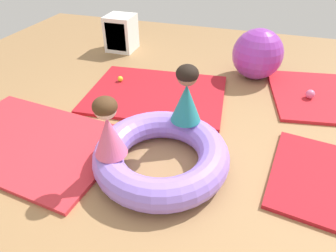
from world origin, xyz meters
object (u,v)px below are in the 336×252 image
at_px(play_ball_yellow, 120,79).
at_px(exercise_ball_large, 257,54).
at_px(storage_cube, 121,33).
at_px(child_in_pink, 108,128).
at_px(child_in_teal, 186,95).
at_px(play_ball_pink, 310,94).
at_px(inflatable_cushion, 161,155).

bearing_deg(play_ball_yellow, exercise_ball_large, 24.00).
bearing_deg(play_ball_yellow, storage_cube, 113.89).
bearing_deg(play_ball_yellow, child_in_pink, -66.68).
distance_m(child_in_teal, child_in_pink, 0.79).
height_order(child_in_teal, exercise_ball_large, child_in_teal).
relative_size(exercise_ball_large, storage_cube, 1.20).
xyz_separation_m(child_in_pink, play_ball_yellow, (-0.69, 1.59, -0.45)).
bearing_deg(play_ball_pink, child_in_pink, -132.25).
xyz_separation_m(child_in_pink, play_ball_pink, (1.70, 1.88, -0.43)).
height_order(inflatable_cushion, exercise_ball_large, exercise_ball_large).
relative_size(child_in_teal, storage_cube, 0.99).
bearing_deg(child_in_pink, play_ball_yellow, -112.91).
bearing_deg(child_in_teal, child_in_pink, 90.33).
xyz_separation_m(child_in_teal, storage_cube, (-1.64, 2.08, -0.26)).
relative_size(child_in_pink, exercise_ball_large, 0.77).
height_order(child_in_teal, play_ball_yellow, child_in_teal).
height_order(inflatable_cushion, play_ball_pink, inflatable_cushion).
distance_m(child_in_teal, play_ball_yellow, 1.55).
bearing_deg(inflatable_cushion, play_ball_yellow, 127.40).
relative_size(child_in_teal, play_ball_yellow, 7.68).
bearing_deg(exercise_ball_large, play_ball_pink, -34.08).
height_order(inflatable_cushion, storage_cube, storage_cube).
distance_m(inflatable_cushion, child_in_pink, 0.57).
relative_size(inflatable_cushion, storage_cube, 2.14).
bearing_deg(play_ball_pink, exercise_ball_large, 145.92).
distance_m(play_ball_yellow, exercise_ball_large, 1.87).
distance_m(child_in_teal, play_ball_pink, 1.81).
distance_m(inflatable_cushion, child_in_teal, 0.59).
xyz_separation_m(inflatable_cushion, exercise_ball_large, (0.66, 2.10, 0.20)).
bearing_deg(play_ball_yellow, play_ball_pink, 6.84).
relative_size(play_ball_yellow, play_ball_pink, 0.67).
height_order(child_in_pink, play_ball_pink, child_in_pink).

